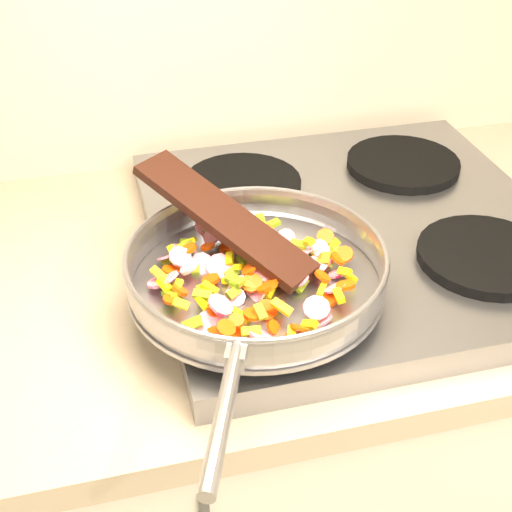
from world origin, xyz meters
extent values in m
cube|color=#939399|center=(-0.70, 1.67, 0.92)|extent=(0.60, 0.60, 0.04)
cylinder|color=black|center=(-0.84, 1.52, 0.95)|extent=(0.19, 0.19, 0.02)
cylinder|color=black|center=(-0.56, 1.52, 0.95)|extent=(0.19, 0.19, 0.02)
cylinder|color=black|center=(-0.84, 1.81, 0.95)|extent=(0.19, 0.19, 0.02)
cylinder|color=black|center=(-0.56, 1.81, 0.95)|extent=(0.19, 0.19, 0.02)
cylinder|color=#9E9EA5|center=(-0.89, 1.53, 0.96)|extent=(0.33, 0.33, 0.01)
torus|color=#9E9EA5|center=(-0.89, 1.53, 0.98)|extent=(0.37, 0.37, 0.05)
torus|color=#9E9EA5|center=(-0.89, 1.53, 1.01)|extent=(0.33, 0.33, 0.01)
cylinder|color=#9E9EA5|center=(-0.98, 1.29, 1.00)|extent=(0.09, 0.18, 0.02)
cube|color=#9E9EA5|center=(-0.95, 1.37, 1.00)|extent=(0.03, 0.04, 0.02)
cube|color=yellow|center=(-0.98, 1.60, 0.97)|extent=(0.02, 0.03, 0.02)
cylinder|color=#F54405|center=(-0.95, 1.47, 0.98)|extent=(0.03, 0.03, 0.02)
cylinder|color=#E51656|center=(-0.90, 1.62, 0.97)|extent=(0.04, 0.04, 0.01)
cylinder|color=#F54405|center=(-0.86, 1.51, 0.97)|extent=(0.03, 0.03, 0.01)
cube|color=olive|center=(-0.79, 1.53, 0.98)|extent=(0.02, 0.02, 0.01)
cylinder|color=#E51656|center=(-0.97, 1.60, 0.98)|extent=(0.05, 0.05, 0.02)
cube|color=olive|center=(-0.86, 1.51, 0.98)|extent=(0.02, 0.02, 0.01)
cylinder|color=#E51656|center=(-0.83, 1.55, 0.97)|extent=(0.04, 0.04, 0.02)
cylinder|color=#E51656|center=(-0.88, 1.52, 0.98)|extent=(0.03, 0.03, 0.03)
cylinder|color=#E51656|center=(-1.01, 1.54, 0.97)|extent=(0.04, 0.04, 0.01)
cube|color=yellow|center=(-0.87, 1.63, 0.97)|extent=(0.02, 0.03, 0.01)
cylinder|color=#E51656|center=(-0.84, 1.50, 0.98)|extent=(0.03, 0.03, 0.02)
cube|color=yellow|center=(-0.86, 1.53, 0.97)|extent=(0.02, 0.02, 0.01)
cylinder|color=#F54405|center=(-0.90, 1.53, 0.98)|extent=(0.03, 0.03, 0.02)
cylinder|color=#E51656|center=(-0.85, 1.54, 0.98)|extent=(0.03, 0.03, 0.01)
cube|color=yellow|center=(-0.88, 1.41, 0.97)|extent=(0.02, 0.03, 0.01)
cube|color=yellow|center=(-0.89, 1.55, 0.97)|extent=(0.02, 0.02, 0.01)
cube|color=olive|center=(-0.92, 1.50, 0.98)|extent=(0.02, 0.02, 0.01)
cylinder|color=#F54405|center=(-0.91, 1.45, 0.98)|extent=(0.03, 0.03, 0.01)
cylinder|color=#F54405|center=(-0.99, 1.57, 0.97)|extent=(0.03, 0.03, 0.01)
cylinder|color=#E51656|center=(-0.95, 1.47, 0.99)|extent=(0.04, 0.04, 0.02)
cylinder|color=#E51656|center=(-0.80, 1.47, 0.98)|extent=(0.03, 0.03, 0.02)
cube|color=yellow|center=(-1.01, 1.52, 0.98)|extent=(0.02, 0.02, 0.02)
cube|color=olive|center=(-0.82, 1.58, 0.97)|extent=(0.03, 0.02, 0.01)
cube|color=yellow|center=(-0.91, 1.63, 0.99)|extent=(0.02, 0.02, 0.01)
cube|color=yellow|center=(-0.89, 1.52, 0.97)|extent=(0.03, 0.01, 0.01)
cube|color=olive|center=(-0.92, 1.64, 0.98)|extent=(0.03, 0.02, 0.01)
cylinder|color=#F54405|center=(-0.86, 1.62, 0.97)|extent=(0.04, 0.04, 0.02)
cylinder|color=#F54405|center=(-0.83, 1.60, 0.97)|extent=(0.04, 0.04, 0.02)
cylinder|color=#F54405|center=(-0.80, 1.54, 0.97)|extent=(0.03, 0.03, 0.02)
cylinder|color=#F54405|center=(-0.79, 1.47, 0.98)|extent=(0.03, 0.03, 0.01)
cylinder|color=#E51656|center=(-1.00, 1.53, 0.98)|extent=(0.03, 0.03, 0.03)
cylinder|color=#F54405|center=(-0.81, 1.47, 0.97)|extent=(0.03, 0.03, 0.02)
cylinder|color=#E51656|center=(-0.98, 1.58, 0.98)|extent=(0.04, 0.04, 0.02)
cylinder|color=#F54405|center=(-0.87, 1.52, 0.98)|extent=(0.02, 0.03, 0.02)
cube|color=olive|center=(-0.85, 1.64, 0.98)|extent=(0.01, 0.02, 0.01)
cylinder|color=#F54405|center=(-0.90, 1.51, 0.98)|extent=(0.04, 0.04, 0.02)
cube|color=olive|center=(-0.80, 1.53, 0.98)|extent=(0.02, 0.02, 0.01)
cube|color=olive|center=(-0.84, 1.51, 0.99)|extent=(0.02, 0.02, 0.01)
cylinder|color=#E51656|center=(-0.93, 1.62, 0.98)|extent=(0.03, 0.03, 0.02)
cylinder|color=#E51656|center=(-0.87, 1.62, 0.97)|extent=(0.04, 0.04, 0.02)
cylinder|color=#E51656|center=(-0.93, 1.65, 0.98)|extent=(0.04, 0.03, 0.03)
cylinder|color=#E51656|center=(-0.92, 1.52, 0.97)|extent=(0.03, 0.04, 0.03)
cube|color=yellow|center=(-0.78, 1.50, 0.98)|extent=(0.02, 0.02, 0.02)
cylinder|color=#E51656|center=(-0.98, 1.45, 0.97)|extent=(0.03, 0.03, 0.02)
cylinder|color=#F54405|center=(-0.90, 1.63, 0.98)|extent=(0.02, 0.03, 0.02)
cylinder|color=#F54405|center=(-0.93, 1.44, 0.98)|extent=(0.03, 0.03, 0.01)
cylinder|color=#F54405|center=(-0.87, 1.41, 0.97)|extent=(0.03, 0.03, 0.02)
cylinder|color=#F54405|center=(-0.96, 1.59, 0.99)|extent=(0.03, 0.03, 0.02)
cylinder|color=#F54405|center=(-0.88, 1.54, 0.97)|extent=(0.03, 0.03, 0.02)
cylinder|color=#E51656|center=(-0.93, 1.56, 0.97)|extent=(0.04, 0.04, 0.02)
cube|color=yellow|center=(-0.99, 1.52, 0.97)|extent=(0.02, 0.03, 0.02)
cube|color=olive|center=(-0.77, 1.54, 0.98)|extent=(0.02, 0.01, 0.02)
cube|color=olive|center=(-0.92, 1.51, 0.98)|extent=(0.03, 0.03, 0.01)
cylinder|color=#F54405|center=(-0.79, 1.53, 0.98)|extent=(0.02, 0.02, 0.02)
cube|color=olive|center=(-0.91, 1.62, 0.99)|extent=(0.03, 0.02, 0.02)
cylinder|color=#E51656|center=(-0.97, 1.55, 0.98)|extent=(0.04, 0.04, 0.02)
cube|color=olive|center=(-0.96, 1.52, 0.97)|extent=(0.02, 0.02, 0.01)
cylinder|color=#F54405|center=(-0.89, 1.43, 0.97)|extent=(0.02, 0.02, 0.02)
cube|color=olive|center=(-0.92, 1.51, 0.98)|extent=(0.02, 0.02, 0.01)
cylinder|color=#F54405|center=(-0.80, 1.53, 0.97)|extent=(0.03, 0.04, 0.03)
cube|color=olive|center=(-0.83, 1.64, 0.98)|extent=(0.02, 0.02, 0.01)
cylinder|color=#F54405|center=(-0.89, 1.64, 0.97)|extent=(0.02, 0.03, 0.02)
cube|color=yellow|center=(-0.85, 1.42, 0.97)|extent=(0.02, 0.02, 0.02)
cylinder|color=#F54405|center=(-0.94, 1.60, 0.98)|extent=(0.02, 0.02, 0.01)
cylinder|color=#E51656|center=(-0.79, 1.54, 0.97)|extent=(0.03, 0.04, 0.03)
cube|color=yellow|center=(-0.92, 1.54, 0.97)|extent=(0.02, 0.02, 0.01)
cube|color=yellow|center=(-0.81, 1.57, 0.99)|extent=(0.01, 0.03, 0.02)
cube|color=yellow|center=(-0.89, 1.63, 0.98)|extent=(0.02, 0.03, 0.02)
cube|color=yellow|center=(-0.91, 1.63, 0.97)|extent=(0.03, 0.02, 0.02)
cube|color=olive|center=(-0.99, 1.54, 0.97)|extent=(0.02, 0.02, 0.02)
cylinder|color=#F54405|center=(-0.90, 1.59, 0.97)|extent=(0.03, 0.04, 0.02)
cube|color=olive|center=(-0.97, 1.61, 0.98)|extent=(0.03, 0.02, 0.01)
cylinder|color=#E51656|center=(-0.90, 1.62, 0.97)|extent=(0.03, 0.04, 0.02)
cylinder|color=#F54405|center=(-0.87, 1.41, 0.98)|extent=(0.03, 0.03, 0.02)
cube|color=olive|center=(-0.86, 1.61, 0.97)|extent=(0.02, 0.01, 0.02)
cube|color=olive|center=(-0.91, 1.44, 0.98)|extent=(0.02, 0.02, 0.01)
cylinder|color=#E51656|center=(-0.99, 1.59, 0.98)|extent=(0.03, 0.03, 0.02)
cylinder|color=#E51656|center=(-0.91, 1.64, 0.98)|extent=(0.03, 0.03, 0.02)
cube|color=yellow|center=(-0.99, 1.52, 0.98)|extent=(0.02, 0.03, 0.01)
cube|color=yellow|center=(-0.96, 1.62, 0.98)|extent=(0.02, 0.02, 0.02)
cylinder|color=#E51656|center=(-0.91, 1.42, 0.97)|extent=(0.04, 0.04, 0.02)
cube|color=yellow|center=(-0.89, 1.62, 0.99)|extent=(0.02, 0.02, 0.02)
cylinder|color=#F54405|center=(-0.89, 1.46, 0.97)|extent=(0.04, 0.03, 0.02)
cube|color=yellow|center=(-0.95, 1.50, 0.99)|extent=(0.02, 0.02, 0.01)
cube|color=olive|center=(-0.96, 1.51, 0.98)|extent=(0.02, 0.02, 0.02)
cube|color=yellow|center=(-0.88, 1.50, 0.97)|extent=(0.02, 0.02, 0.02)
cube|color=yellow|center=(-0.91, 1.65, 0.99)|extent=(0.02, 0.02, 0.02)
cylinder|color=#F54405|center=(-0.81, 1.50, 0.98)|extent=(0.03, 0.03, 0.02)
cube|color=olive|center=(-0.80, 1.53, 0.97)|extent=(0.02, 0.02, 0.02)
cylinder|color=#F54405|center=(-0.94, 1.54, 0.97)|extent=(0.03, 0.03, 0.01)
cube|color=yellow|center=(-0.77, 1.57, 0.97)|extent=(0.03, 0.03, 0.01)
cube|color=olive|center=(-0.96, 1.57, 0.97)|extent=(0.02, 0.02, 0.01)
cube|color=yellow|center=(-0.89, 1.62, 0.98)|extent=(0.02, 0.02, 0.01)
cylinder|color=#F54405|center=(-0.88, 1.46, 0.97)|extent=(0.03, 0.03, 0.02)
cube|color=olive|center=(-1.00, 1.51, 0.98)|extent=(0.02, 0.02, 0.01)
cube|color=yellow|center=(-0.88, 1.47, 0.97)|extent=(0.02, 0.01, 0.02)
cylinder|color=#F54405|center=(-0.99, 1.51, 0.98)|extent=(0.03, 0.03, 0.02)
cube|color=yellow|center=(-0.84, 1.59, 0.97)|extent=(0.02, 0.03, 0.01)
cube|color=yellow|center=(-0.81, 1.48, 0.97)|extent=(0.02, 0.02, 0.02)
cube|color=yellow|center=(-0.80, 1.45, 0.98)|extent=(0.01, 0.02, 0.01)
cube|color=olive|center=(-0.90, 1.51, 0.98)|extent=(0.02, 0.02, 0.01)
cube|color=yellow|center=(-0.88, 1.63, 0.98)|extent=(0.02, 0.02, 0.02)
cylinder|color=#F54405|center=(-0.88, 1.49, 0.98)|extent=(0.03, 0.03, 0.03)
cube|color=olive|center=(-0.84, 1.50, 0.97)|extent=(0.03, 0.03, 0.02)
cube|color=olive|center=(-0.79, 1.57, 0.97)|extent=(0.02, 0.02, 0.01)
cylinder|color=#F54405|center=(-0.77, 1.53, 0.98)|extent=(0.04, 0.03, 0.02)
cube|color=olive|center=(-0.90, 1.56, 0.98)|extent=(0.02, 0.02, 0.01)
cube|color=olive|center=(-0.98, 1.45, 0.97)|extent=(0.02, 0.02, 0.02)
cylinder|color=#E51656|center=(-0.86, 1.61, 0.98)|extent=(0.04, 0.03, 0.03)
cylinder|color=#F54405|center=(-0.88, 1.63, 0.97)|extent=(0.03, 0.03, 0.02)
cube|color=olive|center=(-0.86, 1.62, 0.98)|extent=(0.02, 0.02, 0.01)
cylinder|color=#F54405|center=(-0.85, 1.63, 0.97)|extent=(0.03, 0.03, 0.02)
cylinder|color=#E51656|center=(-0.79, 1.55, 0.98)|extent=(0.03, 0.03, 0.02)
cube|color=olive|center=(-0.86, 1.54, 0.98)|extent=(0.03, 0.02, 0.01)
cylinder|color=#F54405|center=(-0.78, 1.53, 0.98)|extent=(0.02, 0.03, 0.02)
cube|color=yellow|center=(-0.91, 1.56, 0.98)|extent=(0.02, 0.02, 0.02)
cylinder|color=#F54405|center=(-0.88, 1.57, 0.96)|extent=(0.03, 0.03, 0.02)
cube|color=yellow|center=(-0.92, 1.43, 0.97)|extent=(0.02, 0.01, 0.01)
cube|color=yellow|center=(-0.97, 1.48, 0.98)|extent=(0.02, 0.03, 0.01)
cylinder|color=#E51656|center=(-0.79, 1.57, 0.97)|extent=(0.03, 0.03, 0.01)
cylinder|color=#E51656|center=(-0.92, 1.50, 0.97)|extent=(0.04, 0.03, 0.02)
cylinder|color=#E51656|center=(-0.78, 1.51, 0.97)|extent=(0.03, 0.03, 0.02)
cylinder|color=#F54405|center=(-0.86, 1.53, 0.98)|extent=(0.02, 0.02, 0.02)
cube|color=yellow|center=(-0.85, 1.63, 0.98)|extent=(0.02, 0.03, 0.02)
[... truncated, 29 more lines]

